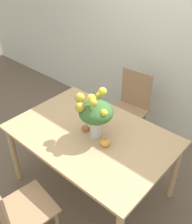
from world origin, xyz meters
The scene contains 8 objects.
ground_plane centered at (0.00, 0.00, 0.00)m, with size 12.00×12.00×0.00m, color brown.
wall_back centered at (0.00, 1.43, 1.35)m, with size 8.00×0.06×2.70m.
dining_table centered at (0.00, 0.00, 0.68)m, with size 1.53×1.04×0.76m.
flower_vase centered at (0.05, 0.00, 1.02)m, with size 0.34×0.35×0.46m.
pumpkin centered at (0.21, -0.04, 0.80)m, with size 0.09×0.09×0.08m.
turkey_figurine centered at (-0.07, 0.00, 0.80)m, with size 0.08×0.10×0.06m.
dining_chair_near_window centered at (-0.18, 0.92, 0.50)m, with size 0.46×0.46×0.96m.
dining_chair_far_side centered at (0.00, -0.88, 0.50)m, with size 0.47×0.47×0.96m.
Camera 1 is at (1.31, -1.41, 2.36)m, focal length 42.00 mm.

